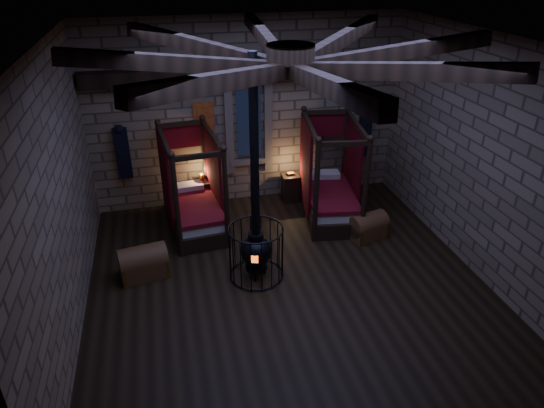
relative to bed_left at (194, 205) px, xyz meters
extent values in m
cube|color=black|center=(1.43, -2.36, -0.52)|extent=(7.00, 7.00, 0.01)
cube|color=#847054|center=(1.43, 1.14, 1.58)|extent=(7.00, 0.02, 4.20)
cube|color=#847054|center=(1.43, -5.86, 1.58)|extent=(7.00, 0.02, 4.20)
cube|color=#847054|center=(-2.07, -2.36, 1.58)|extent=(0.02, 7.00, 4.20)
cube|color=#847054|center=(4.93, -2.36, 1.58)|extent=(0.02, 7.00, 4.20)
cube|color=black|center=(1.43, -2.36, 3.68)|extent=(7.00, 7.00, 0.01)
cube|color=black|center=(1.43, 0.96, 2.53)|extent=(6.86, 0.35, 0.30)
cylinder|color=black|center=(1.43, -2.36, 3.53)|extent=(0.70, 0.70, 0.25)
cube|color=black|center=(1.43, 1.09, 1.38)|extent=(0.55, 0.04, 1.60)
cube|color=maroon|center=(0.43, 1.10, 1.58)|extent=(0.45, 0.03, 0.65)
cube|color=black|center=(-1.37, 0.98, 0.93)|extent=(0.30, 0.10, 1.15)
cube|color=black|center=(4.23, 0.98, 0.93)|extent=(0.30, 0.10, 1.15)
cube|color=black|center=(0.01, -0.08, -0.35)|extent=(1.22, 2.07, 0.34)
cube|color=beige|center=(0.01, -0.08, -0.08)|extent=(1.09, 1.91, 0.21)
cube|color=maroon|center=(0.01, -0.08, 0.05)|extent=(1.15, 1.95, 0.10)
cube|color=beige|center=(-0.06, 0.64, 0.15)|extent=(0.70, 0.40, 0.13)
cube|color=#59070E|center=(-0.09, 0.90, 1.24)|extent=(1.05, 0.15, 0.52)
cylinder|color=black|center=(-0.37, -1.07, 0.53)|extent=(0.10, 0.10, 2.10)
cylinder|color=black|center=(-0.56, 0.82, 0.53)|extent=(0.10, 0.10, 2.10)
cylinder|color=black|center=(0.58, -0.98, 0.53)|extent=(0.10, 0.10, 2.10)
cylinder|color=black|center=(0.39, 0.92, 0.53)|extent=(0.10, 0.10, 2.10)
cube|color=#59070E|center=(-0.52, 0.15, 0.58)|extent=(0.20, 1.43, 1.86)
cube|color=#59070E|center=(0.48, 0.25, 0.58)|extent=(0.20, 1.43, 1.86)
cube|color=black|center=(2.98, -0.25, -0.34)|extent=(1.36, 2.19, 0.36)
cube|color=beige|center=(2.98, -0.25, -0.06)|extent=(1.22, 2.02, 0.22)
cube|color=maroon|center=(2.98, -0.25, 0.07)|extent=(1.29, 2.06, 0.10)
cube|color=beige|center=(3.09, 0.50, 0.17)|extent=(0.74, 0.45, 0.14)
cube|color=#59070E|center=(3.13, 0.76, 1.31)|extent=(1.08, 0.21, 0.54)
cylinder|color=black|center=(2.34, -1.15, 0.57)|extent=(0.11, 0.11, 2.17)
cylinder|color=black|center=(2.64, 0.80, 0.57)|extent=(0.11, 0.11, 2.17)
cylinder|color=black|center=(3.32, -1.30, 0.57)|extent=(0.11, 0.11, 2.17)
cylinder|color=black|center=(3.62, 0.66, 0.57)|extent=(0.11, 0.11, 2.17)
cube|color=#59070E|center=(2.51, 0.13, 0.62)|extent=(0.28, 1.47, 1.92)
cube|color=#59070E|center=(3.54, -0.03, 0.62)|extent=(0.28, 1.47, 1.92)
cube|color=brown|center=(-1.07, -1.57, -0.34)|extent=(0.93, 0.66, 0.35)
cylinder|color=brown|center=(-1.07, -1.57, -0.16)|extent=(0.93, 0.66, 0.52)
cube|color=#B49337|center=(-1.46, -1.64, -0.34)|extent=(0.14, 0.54, 0.37)
cube|color=#B49337|center=(-0.69, -1.50, -0.34)|extent=(0.14, 0.54, 0.37)
cube|color=brown|center=(3.47, -1.26, -0.36)|extent=(0.86, 0.66, 0.32)
cylinder|color=brown|center=(3.47, -1.26, -0.20)|extent=(0.86, 0.66, 0.46)
cube|color=#B49337|center=(3.13, -1.36, -0.36)|extent=(0.18, 0.48, 0.33)
cube|color=#B49337|center=(3.81, -1.16, -0.36)|extent=(0.18, 0.48, 0.33)
cube|color=black|center=(0.27, 0.79, -0.18)|extent=(0.45, 0.43, 0.68)
cube|color=black|center=(0.27, 0.79, 0.19)|extent=(0.49, 0.48, 0.04)
cylinder|color=#B49337|center=(0.27, 0.79, 0.28)|extent=(0.10, 0.10, 0.16)
cube|color=black|center=(2.34, 0.72, -0.20)|extent=(0.38, 0.36, 0.63)
cube|color=black|center=(2.34, 0.72, 0.13)|extent=(0.42, 0.40, 0.04)
cube|color=brown|center=(2.34, 0.72, 0.19)|extent=(0.16, 0.12, 0.05)
cylinder|color=black|center=(0.93, -2.07, -0.30)|extent=(0.40, 0.40, 0.10)
sphere|color=black|center=(0.93, -2.07, 0.04)|extent=(0.56, 0.56, 0.56)
cylinder|color=black|center=(0.93, -2.07, 0.34)|extent=(0.28, 0.28, 0.14)
cube|color=#FF5914|center=(0.85, -2.33, 0.04)|extent=(0.14, 0.06, 0.14)
cylinder|color=black|center=(0.93, -2.07, 1.96)|extent=(0.15, 0.15, 3.14)
torus|color=black|center=(0.93, -2.07, -0.48)|extent=(1.00, 1.00, 0.03)
torus|color=black|center=(0.93, -2.07, 0.49)|extent=(1.00, 1.00, 0.03)
camera|label=1|loc=(-0.47, -9.25, 4.88)|focal=32.00mm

